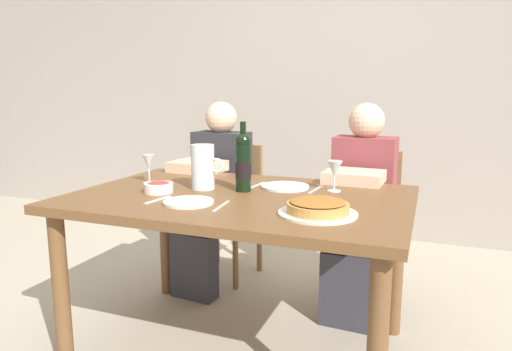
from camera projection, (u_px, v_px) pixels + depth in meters
ground_plane at (241, 348)px, 2.20m from camera, size 8.00×8.00×0.00m
back_wall at (335, 70)px, 3.85m from camera, size 8.00×0.10×2.80m
dining_table at (240, 214)px, 2.08m from camera, size 1.50×1.00×0.76m
wine_bottle at (243, 162)px, 2.11m from camera, size 0.07×0.07×0.32m
water_pitcher at (203, 169)px, 2.17m from camera, size 0.16×0.11×0.21m
baked_tart at (318, 208)px, 1.72m from camera, size 0.30×0.30×0.06m
salad_bowl at (159, 187)px, 2.10m from camera, size 0.13×0.13×0.05m
wine_glass_left_diner at (149, 163)px, 2.31m from camera, size 0.06×0.06×0.15m
wine_glass_right_diner at (335, 170)px, 2.12m from camera, size 0.07×0.07×0.14m
dinner_plate_left_setting at (189, 202)px, 1.90m from camera, size 0.21×0.21×0.01m
dinner_plate_right_setting at (285, 187)px, 2.21m from camera, size 0.23×0.23×0.01m
fork_left_setting at (158, 200)px, 1.95m from camera, size 0.04×0.16×0.00m
knife_left_setting at (221, 206)px, 1.84m from camera, size 0.03×0.18×0.00m
knife_right_setting at (315, 190)px, 2.16m from camera, size 0.03×0.18×0.00m
spoon_right_setting at (256, 185)px, 2.26m from camera, size 0.03×0.16×0.00m
chair_left at (231, 201)px, 3.08m from camera, size 0.43×0.43×0.87m
diner_left at (213, 190)px, 2.85m from camera, size 0.36×0.53×1.16m
chair_right at (366, 214)px, 2.75m from camera, size 0.42×0.42×0.87m
diner_right at (359, 203)px, 2.51m from camera, size 0.35×0.52×1.16m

